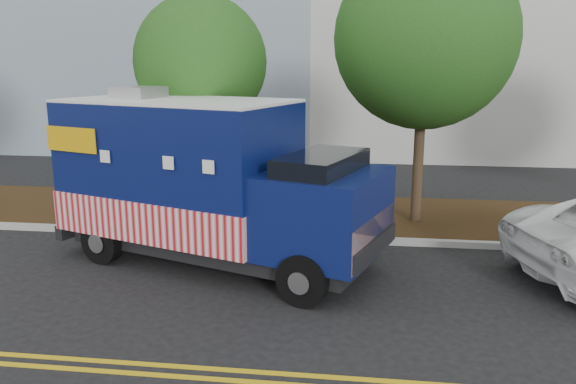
# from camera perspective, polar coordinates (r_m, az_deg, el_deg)

# --- Properties ---
(ground) EXTENTS (120.00, 120.00, 0.00)m
(ground) POSITION_cam_1_polar(r_m,az_deg,el_deg) (12.73, -11.92, -6.32)
(ground) COLOR black
(ground) RESTS_ON ground
(curb) EXTENTS (120.00, 0.18, 0.15)m
(curb) POSITION_cam_1_polar(r_m,az_deg,el_deg) (13.97, -10.07, -4.15)
(curb) COLOR #9E9E99
(curb) RESTS_ON ground
(mulch_strip) EXTENTS (120.00, 4.00, 0.15)m
(mulch_strip) POSITION_cam_1_polar(r_m,az_deg,el_deg) (15.90, -7.83, -1.92)
(mulch_strip) COLOR #301D0D
(mulch_strip) RESTS_ON ground
(centerline_near) EXTENTS (120.00, 0.10, 0.01)m
(centerline_near) POSITION_cam_1_polar(r_m,az_deg,el_deg) (9.02, -21.50, -15.47)
(centerline_near) COLOR gold
(centerline_near) RESTS_ON ground
(centerline_far) EXTENTS (120.00, 0.10, 0.01)m
(centerline_far) POSITION_cam_1_polar(r_m,az_deg,el_deg) (8.83, -22.30, -16.20)
(centerline_far) COLOR gold
(centerline_far) RESTS_ON ground
(tree_b) EXTENTS (3.31, 3.31, 5.81)m
(tree_b) POSITION_cam_1_polar(r_m,az_deg,el_deg) (14.48, -8.86, 12.87)
(tree_b) COLOR #38281C
(tree_b) RESTS_ON ground
(tree_c) EXTENTS (4.39, 4.39, 6.91)m
(tree_c) POSITION_cam_1_polar(r_m,az_deg,el_deg) (14.39, 13.73, 14.91)
(tree_c) COLOR #38281C
(tree_c) RESTS_ON ground
(sign_post) EXTENTS (0.06, 0.06, 2.40)m
(sign_post) POSITION_cam_1_polar(r_m,az_deg,el_deg) (14.75, -17.88, 0.86)
(sign_post) COLOR #473828
(sign_post) RESTS_ON ground
(food_truck) EXTENTS (7.34, 4.65, 3.65)m
(food_truck) POSITION_cam_1_polar(r_m,az_deg,el_deg) (11.89, -8.55, 0.72)
(food_truck) COLOR black
(food_truck) RESTS_ON ground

